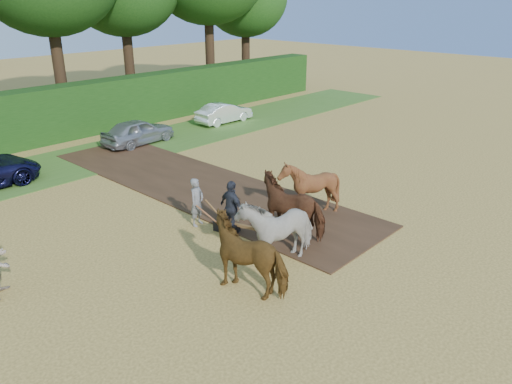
% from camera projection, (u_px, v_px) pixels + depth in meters
% --- Properties ---
extents(ground, '(120.00, 120.00, 0.00)m').
position_uv_depth(ground, '(306.00, 250.00, 16.23)').
color(ground, gold).
rests_on(ground, ground).
extents(earth_strip, '(4.50, 17.00, 0.05)m').
position_uv_depth(earth_strip, '(199.00, 185.00, 21.67)').
color(earth_strip, '#472D1C').
rests_on(earth_strip, ground).
extents(grass_verge, '(50.00, 5.00, 0.03)m').
position_uv_depth(grass_verge, '(85.00, 159.00, 25.08)').
color(grass_verge, '#38601E').
rests_on(grass_verge, ground).
extents(hedgerow, '(46.00, 1.60, 3.00)m').
position_uv_depth(hedgerow, '(39.00, 117.00, 27.38)').
color(hedgerow, '#14380F').
rests_on(hedgerow, ground).
extents(spectator_far, '(0.58, 1.16, 1.92)m').
position_uv_depth(spectator_far, '(232.00, 208.00, 17.05)').
color(spectator_far, '#22252E').
rests_on(spectator_far, ground).
extents(plough_team, '(7.10, 5.88, 2.12)m').
position_uv_depth(plough_team, '(283.00, 215.00, 16.22)').
color(plough_team, brown).
rests_on(plough_team, ground).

